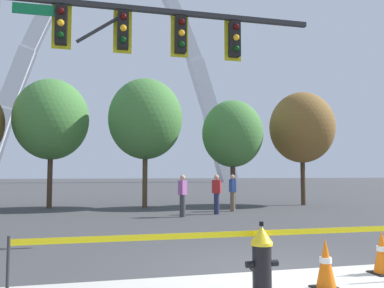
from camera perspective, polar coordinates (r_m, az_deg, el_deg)
ground_plane at (r=6.99m, az=11.74°, el=-17.81°), size 240.00×240.00×0.00m
fire_hydrant at (r=5.70m, az=9.99°, el=-16.16°), size 0.46×0.48×0.99m
caution_tape_barrier at (r=5.67m, az=6.02°, el=-14.63°), size 5.81×0.04×0.89m
traffic_cone_by_hydrant at (r=6.19m, az=18.70°, el=-16.06°), size 0.36×0.36×0.73m
traffic_cone_mid_sidewalk at (r=7.42m, az=25.68°, el=-13.85°), size 0.36×0.36×0.73m
traffic_signal_gantry at (r=9.71m, az=-12.50°, el=12.35°), size 7.82×0.44×6.00m
monument_arch at (r=73.66m, az=-10.96°, el=9.76°), size 45.68×2.91×44.65m
tree_left_mid at (r=20.20m, az=-19.59°, el=3.35°), size 3.53×3.53×6.18m
tree_center_left at (r=19.40m, az=-6.72°, el=3.59°), size 3.57×3.57×6.26m
tree_center_right at (r=19.63m, az=5.86°, el=1.47°), size 3.01×3.01×5.26m
tree_right_mid at (r=21.69m, az=15.54°, el=2.29°), size 3.39×3.39×5.93m
pedestrian_walking_left at (r=17.47m, az=5.87°, el=-6.95°), size 0.22×0.35×1.59m
pedestrian_standing_center at (r=16.18m, az=3.56°, el=-7.18°), size 0.39×0.35×1.59m
pedestrian_walking_right at (r=15.14m, az=-1.37°, el=-7.39°), size 0.38×0.38×1.59m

